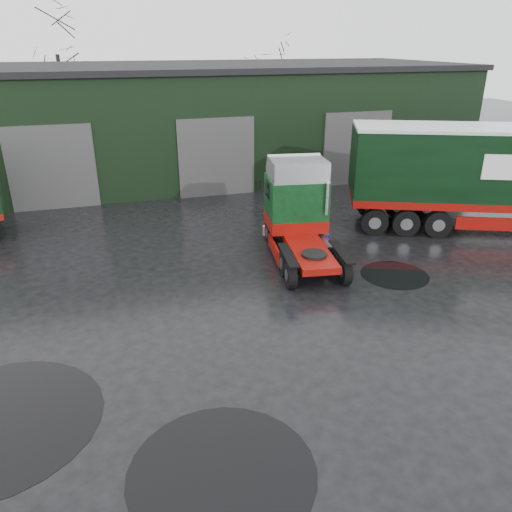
{
  "coord_description": "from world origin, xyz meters",
  "views": [
    {
      "loc": [
        -3.48,
        -11.21,
        7.57
      ],
      "look_at": [
        0.43,
        1.75,
        1.7
      ],
      "focal_mm": 35.0,
      "sensor_mm": 36.0,
      "label": 1
    }
  ],
  "objects_px": {
    "hero_tractor": "(305,216)",
    "wash_bucket": "(326,237)",
    "lorry_right": "(509,180)",
    "warehouse": "(195,118)",
    "tree_back_a": "(61,82)",
    "tree_back_b": "(268,90)"
  },
  "relations": [
    {
      "from": "tree_back_b",
      "to": "hero_tractor",
      "type": "bearing_deg",
      "value": -105.1
    },
    {
      "from": "hero_tractor",
      "to": "wash_bucket",
      "type": "xyz_separation_m",
      "value": [
        1.68,
        1.72,
        -1.64
      ]
    },
    {
      "from": "warehouse",
      "to": "tree_back_b",
      "type": "height_order",
      "value": "tree_back_b"
    },
    {
      "from": "warehouse",
      "to": "lorry_right",
      "type": "relative_size",
      "value": 1.93
    },
    {
      "from": "lorry_right",
      "to": "warehouse",
      "type": "bearing_deg",
      "value": -121.52
    },
    {
      "from": "warehouse",
      "to": "hero_tractor",
      "type": "xyz_separation_m",
      "value": [
        1.12,
        -15.5,
        -1.38
      ]
    },
    {
      "from": "warehouse",
      "to": "tree_back_a",
      "type": "height_order",
      "value": "tree_back_a"
    },
    {
      "from": "warehouse",
      "to": "tree_back_a",
      "type": "xyz_separation_m",
      "value": [
        -8.0,
        10.0,
        1.59
      ]
    },
    {
      "from": "lorry_right",
      "to": "tree_back_b",
      "type": "bearing_deg",
      "value": -151.14
    },
    {
      "from": "wash_bucket",
      "to": "lorry_right",
      "type": "bearing_deg",
      "value": -7.41
    },
    {
      "from": "lorry_right",
      "to": "tree_back_b",
      "type": "distance_m",
      "value": 24.96
    },
    {
      "from": "hero_tractor",
      "to": "wash_bucket",
      "type": "relative_size",
      "value": 19.81
    },
    {
      "from": "hero_tractor",
      "to": "tree_back_a",
      "type": "height_order",
      "value": "tree_back_a"
    },
    {
      "from": "wash_bucket",
      "to": "tree_back_a",
      "type": "xyz_separation_m",
      "value": [
        -10.8,
        23.78,
        4.61
      ]
    },
    {
      "from": "warehouse",
      "to": "tree_back_b",
      "type": "xyz_separation_m",
      "value": [
        8.0,
        10.0,
        0.59
      ]
    },
    {
      "from": "tree_back_b",
      "to": "lorry_right",
      "type": "bearing_deg",
      "value": -84.18
    },
    {
      "from": "hero_tractor",
      "to": "lorry_right",
      "type": "xyz_separation_m",
      "value": [
        9.41,
        0.71,
        0.43
      ]
    },
    {
      "from": "hero_tractor",
      "to": "tree_back_b",
      "type": "bearing_deg",
      "value": 83.38
    },
    {
      "from": "tree_back_a",
      "to": "tree_back_b",
      "type": "height_order",
      "value": "tree_back_a"
    },
    {
      "from": "warehouse",
      "to": "wash_bucket",
      "type": "distance_m",
      "value": 14.38
    },
    {
      "from": "lorry_right",
      "to": "tree_back_a",
      "type": "height_order",
      "value": "tree_back_a"
    },
    {
      "from": "tree_back_a",
      "to": "hero_tractor",
      "type": "bearing_deg",
      "value": -70.32
    }
  ]
}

